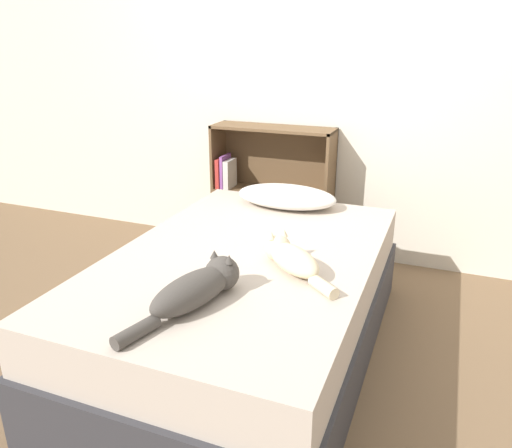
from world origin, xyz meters
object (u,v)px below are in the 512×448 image
cat_light (291,258)px  bookshelf (271,189)px  bed (245,304)px  cat_dark (198,287)px  pillow (287,196)px

cat_light → bookshelf: size_ratio=0.44×
cat_light → bookshelf: (-0.60, 1.38, -0.13)m
cat_light → bookshelf: 1.51m
bed → cat_dark: size_ratio=3.17×
bookshelf → bed: bearing=-75.3°
cat_dark → bookshelf: 1.84m
bed → cat_dark: bearing=-88.0°
bed → pillow: pillow is taller
bed → pillow: size_ratio=3.11×
pillow → cat_light: 0.89m
cat_dark → bookshelf: bearing=26.6°
cat_dark → bookshelf: size_ratio=0.64×
pillow → cat_light: cat_light is taller
cat_dark → cat_light: bearing=-14.5°
bed → bookshelf: 1.35m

